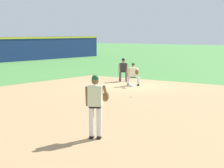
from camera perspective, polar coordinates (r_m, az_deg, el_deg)
name	(u,v)px	position (r m, az deg, el deg)	size (l,w,h in m)	color
ground_plane	(132,86)	(24.96, 2.60, -0.31)	(160.00, 160.00, 0.00)	#47843D
infield_dirt_patch	(120,104)	(18.82, 0.99, -2.62)	(18.00, 18.00, 0.01)	tan
first_base_bag	(132,86)	(24.96, 2.61, -0.21)	(0.38, 0.38, 0.09)	white
baseball	(131,97)	(20.70, 2.55, -1.67)	(0.07, 0.07, 0.07)	white
pitcher	(96,103)	(12.58, -2.12, -2.45)	(0.84, 0.58, 1.86)	black
first_baseman	(134,73)	(25.16, 2.83, 1.42)	(0.82, 1.02, 1.34)	black
umpire	(123,69)	(27.47, 1.49, 2.00)	(0.63, 0.68, 1.46)	black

